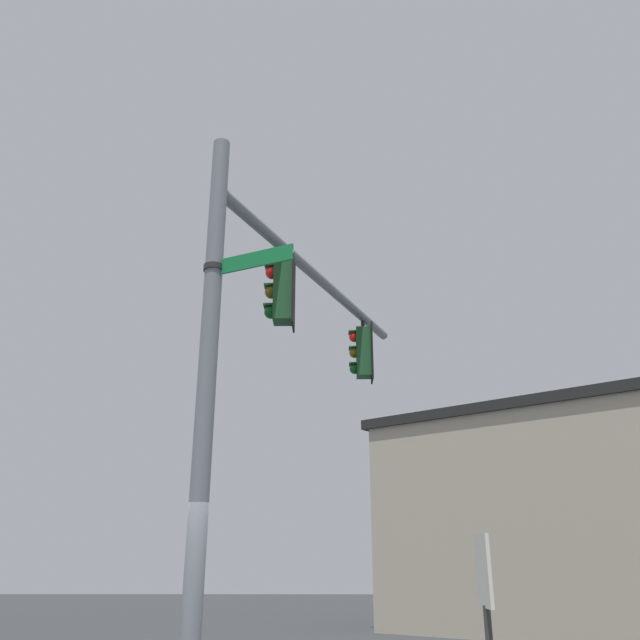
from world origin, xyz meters
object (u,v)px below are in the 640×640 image
at_px(street_name_sign, 237,264).
at_px(historical_marker, 486,605).
at_px(traffic_light_mid_inner, 362,352).
at_px(traffic_light_nearest_pole, 282,292).

distance_m(street_name_sign, historical_marker, 5.08).
height_order(traffic_light_mid_inner, historical_marker, traffic_light_mid_inner).
height_order(traffic_light_nearest_pole, historical_marker, traffic_light_nearest_pole).
relative_size(traffic_light_mid_inner, street_name_sign, 1.05).
bearing_deg(traffic_light_nearest_pole, historical_marker, -129.80).
bearing_deg(street_name_sign, traffic_light_mid_inner, -20.33).
bearing_deg(street_name_sign, traffic_light_nearest_pole, -13.23).
distance_m(traffic_light_nearest_pole, street_name_sign, 2.03).
height_order(street_name_sign, historical_marker, street_name_sign).
distance_m(traffic_light_nearest_pole, traffic_light_mid_inner, 3.56).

